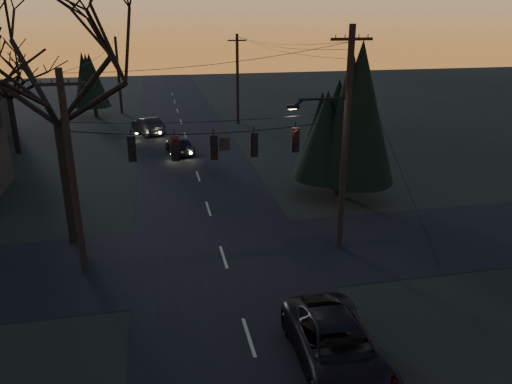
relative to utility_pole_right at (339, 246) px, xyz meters
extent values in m
cube|color=black|center=(-5.50, 10.00, 0.01)|extent=(8.00, 120.00, 0.02)
cube|color=black|center=(-5.50, 0.00, 0.01)|extent=(60.00, 7.00, 0.02)
cylinder|color=black|center=(-5.75, 0.00, 6.10)|extent=(11.50, 0.04, 0.04)
cylinder|color=black|center=(-12.34, 3.18, 2.85)|extent=(0.44, 0.44, 5.70)
cylinder|color=black|center=(2.44, 6.86, 0.80)|extent=(0.36, 0.36, 1.60)
cone|color=black|center=(2.44, 6.86, 4.71)|extent=(4.70, 4.70, 7.01)
cylinder|color=black|center=(-18.74, 20.80, 2.12)|extent=(0.44, 0.44, 4.24)
cylinder|color=black|center=(-14.07, 34.52, 0.80)|extent=(0.36, 0.36, 1.60)
cone|color=black|center=(-14.07, 34.52, 3.54)|extent=(3.80, 3.80, 4.68)
imported|color=black|center=(-3.11, -8.02, 0.75)|extent=(2.58, 5.44, 1.50)
imported|color=black|center=(-6.30, 18.10, 0.69)|extent=(2.34, 4.28, 1.38)
imported|color=black|center=(-8.70, 25.37, 0.74)|extent=(3.14, 4.78, 1.49)
camera|label=1|loc=(-8.16, -20.03, 10.47)|focal=35.00mm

